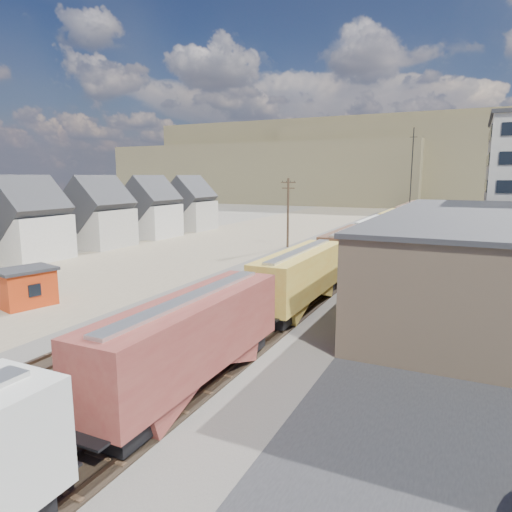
% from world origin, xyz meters
% --- Properties ---
extents(ground, '(300.00, 300.00, 0.00)m').
position_xyz_m(ground, '(0.00, 0.00, 0.00)').
color(ground, '#6B6356').
rests_on(ground, ground).
extents(ballast_bed, '(18.00, 200.00, 0.06)m').
position_xyz_m(ballast_bed, '(0.00, 50.00, 0.03)').
color(ballast_bed, '#4C4742').
rests_on(ballast_bed, ground).
extents(dirt_yard, '(24.00, 180.00, 0.03)m').
position_xyz_m(dirt_yard, '(-20.00, 40.00, 0.01)').
color(dirt_yard, '#7B6C55').
rests_on(dirt_yard, ground).
extents(rail_tracks, '(11.40, 200.00, 0.24)m').
position_xyz_m(rail_tracks, '(-0.55, 50.00, 0.11)').
color(rail_tracks, black).
rests_on(rail_tracks, ground).
extents(freight_train, '(3.00, 119.74, 4.46)m').
position_xyz_m(freight_train, '(3.80, 36.18, 2.79)').
color(freight_train, black).
rests_on(freight_train, ground).
extents(warehouse, '(12.40, 40.40, 7.25)m').
position_xyz_m(warehouse, '(14.98, 25.00, 3.65)').
color(warehouse, tan).
rests_on(warehouse, ground).
extents(utility_pole_north, '(2.20, 0.32, 10.00)m').
position_xyz_m(utility_pole_north, '(-8.50, 42.00, 5.30)').
color(utility_pole_north, '#382619').
rests_on(utility_pole_north, ground).
extents(radio_mast, '(1.20, 0.16, 18.00)m').
position_xyz_m(radio_mast, '(6.00, 60.00, 9.12)').
color(radio_mast, black).
rests_on(radio_mast, ground).
extents(townhouse_row, '(8.15, 68.16, 10.47)m').
position_xyz_m(townhouse_row, '(-34.00, 25.00, 4.34)').
color(townhouse_row, '#B7B2A8').
rests_on(townhouse_row, ground).
extents(hills_north, '(265.00, 80.00, 32.00)m').
position_xyz_m(hills_north, '(0.17, 167.92, 14.10)').
color(hills_north, brown).
rests_on(hills_north, ground).
extents(maintenance_shed, '(4.22, 4.92, 3.11)m').
position_xyz_m(maintenance_shed, '(-16.30, 4.81, 1.59)').
color(maintenance_shed, red).
rests_on(maintenance_shed, ground).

